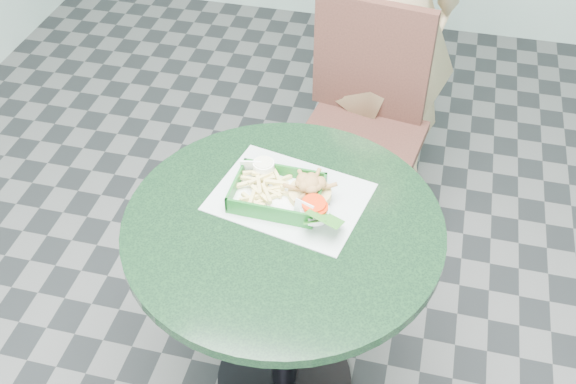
% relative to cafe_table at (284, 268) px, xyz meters
% --- Properties ---
extents(floor, '(4.00, 5.00, 0.02)m').
position_rel_cafe_table_xyz_m(floor, '(0.00, 0.00, -0.58)').
color(floor, '#303335').
rests_on(floor, ground).
extents(cafe_table, '(0.85, 0.85, 0.75)m').
position_rel_cafe_table_xyz_m(cafe_table, '(0.00, 0.00, 0.00)').
color(cafe_table, black).
rests_on(cafe_table, floor).
extents(dining_chair, '(0.44, 0.44, 0.93)m').
position_rel_cafe_table_xyz_m(dining_chair, '(0.10, 0.84, -0.05)').
color(dining_chair, black).
rests_on(dining_chair, floor).
extents(placemat, '(0.45, 0.37, 0.00)m').
position_rel_cafe_table_xyz_m(placemat, '(-0.00, 0.09, 0.17)').
color(placemat, '#ADBBB8').
rests_on(placemat, cafe_table).
extents(food_basket, '(0.24, 0.17, 0.05)m').
position_rel_cafe_table_xyz_m(food_basket, '(-0.04, 0.07, 0.19)').
color(food_basket, '#155B1D').
rests_on(food_basket, placemat).
extents(crab_sandwich, '(0.12, 0.12, 0.07)m').
position_rel_cafe_table_xyz_m(crab_sandwich, '(0.05, 0.09, 0.22)').
color(crab_sandwich, tan).
rests_on(crab_sandwich, food_basket).
extents(fries_pile, '(0.12, 0.13, 0.05)m').
position_rel_cafe_table_xyz_m(fries_pile, '(-0.08, 0.07, 0.21)').
color(fries_pile, '#E3CF76').
rests_on(fries_pile, food_basket).
extents(sauce_ramekin, '(0.06, 0.06, 0.03)m').
position_rel_cafe_table_xyz_m(sauce_ramekin, '(-0.09, 0.14, 0.22)').
color(sauce_ramekin, white).
rests_on(sauce_ramekin, food_basket).
extents(garnish_cup, '(0.11, 0.11, 0.04)m').
position_rel_cafe_table_xyz_m(garnish_cup, '(0.09, 0.02, 0.21)').
color(garnish_cup, white).
rests_on(garnish_cup, food_basket).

